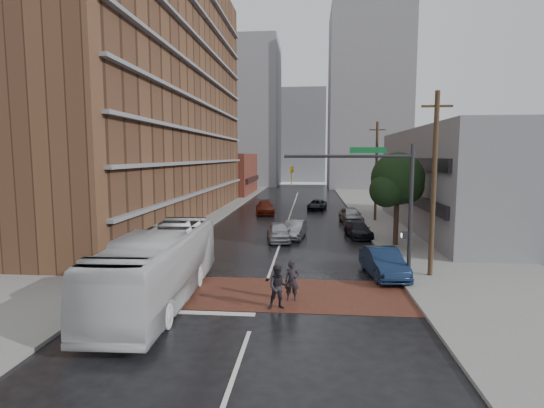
% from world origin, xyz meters
% --- Properties ---
extents(ground, '(160.00, 160.00, 0.00)m').
position_xyz_m(ground, '(0.00, 0.00, 0.00)').
color(ground, black).
rests_on(ground, ground).
extents(crosswalk, '(14.00, 5.00, 0.02)m').
position_xyz_m(crosswalk, '(0.00, 0.50, 0.01)').
color(crosswalk, brown).
rests_on(crosswalk, ground).
extents(sidewalk_west, '(9.00, 90.00, 0.15)m').
position_xyz_m(sidewalk_west, '(-11.50, 25.00, 0.07)').
color(sidewalk_west, gray).
rests_on(sidewalk_west, ground).
extents(sidewalk_east, '(9.00, 90.00, 0.15)m').
position_xyz_m(sidewalk_east, '(11.50, 25.00, 0.07)').
color(sidewalk_east, gray).
rests_on(sidewalk_east, ground).
extents(apartment_block, '(10.00, 44.00, 28.00)m').
position_xyz_m(apartment_block, '(-14.00, 24.00, 14.00)').
color(apartment_block, brown).
rests_on(apartment_block, ground).
extents(storefront_west, '(8.00, 16.00, 7.00)m').
position_xyz_m(storefront_west, '(-12.00, 54.00, 3.50)').
color(storefront_west, brown).
rests_on(storefront_west, ground).
extents(building_east, '(11.00, 26.00, 9.00)m').
position_xyz_m(building_east, '(16.50, 20.00, 4.50)').
color(building_east, gray).
rests_on(building_east, ground).
extents(distant_tower_west, '(18.00, 16.00, 32.00)m').
position_xyz_m(distant_tower_west, '(-14.00, 78.00, 16.00)').
color(distant_tower_west, gray).
rests_on(distant_tower_west, ground).
extents(distant_tower_east, '(16.00, 14.00, 36.00)m').
position_xyz_m(distant_tower_east, '(14.00, 72.00, 18.00)').
color(distant_tower_east, gray).
rests_on(distant_tower_east, ground).
extents(distant_tower_center, '(12.00, 10.00, 24.00)m').
position_xyz_m(distant_tower_center, '(0.00, 95.00, 12.00)').
color(distant_tower_center, gray).
rests_on(distant_tower_center, ground).
extents(street_tree, '(4.20, 4.10, 6.90)m').
position_xyz_m(street_tree, '(8.52, 12.03, 4.73)').
color(street_tree, '#332319').
rests_on(street_tree, ground).
extents(signal_mast, '(6.50, 0.30, 7.20)m').
position_xyz_m(signal_mast, '(5.85, 2.50, 4.73)').
color(signal_mast, '#2D2D33').
rests_on(signal_mast, ground).
extents(utility_pole_near, '(1.60, 0.26, 10.00)m').
position_xyz_m(utility_pole_near, '(8.80, 4.00, 5.14)').
color(utility_pole_near, '#473321').
rests_on(utility_pole_near, ground).
extents(utility_pole_far, '(1.60, 0.26, 10.00)m').
position_xyz_m(utility_pole_far, '(8.80, 24.00, 5.14)').
color(utility_pole_far, '#473321').
rests_on(utility_pole_far, ground).
extents(transit_bus, '(3.20, 11.85, 3.27)m').
position_xyz_m(transit_bus, '(-4.53, -1.00, 1.64)').
color(transit_bus, silver).
rests_on(transit_bus, ground).
extents(pedestrian_a, '(0.71, 0.50, 1.85)m').
position_xyz_m(pedestrian_a, '(1.45, -0.38, 0.92)').
color(pedestrian_a, black).
rests_on(pedestrian_a, ground).
extents(pedestrian_b, '(1.03, 0.85, 1.92)m').
position_xyz_m(pedestrian_b, '(0.92, -1.50, 0.96)').
color(pedestrian_b, black).
rests_on(pedestrian_b, ground).
extents(car_travel_a, '(2.33, 4.52, 1.47)m').
position_xyz_m(car_travel_a, '(-0.18, 13.25, 0.74)').
color(car_travel_a, '#B8BBC0').
rests_on(car_travel_a, ground).
extents(car_travel_b, '(2.05, 4.42, 1.40)m').
position_xyz_m(car_travel_b, '(0.99, 14.68, 0.70)').
color(car_travel_b, '#A4A8AC').
rests_on(car_travel_b, ground).
extents(car_travel_c, '(2.79, 5.24, 1.44)m').
position_xyz_m(car_travel_c, '(-2.95, 28.94, 0.72)').
color(car_travel_c, maroon).
rests_on(car_travel_c, ground).
extents(suv_travel, '(2.68, 4.69, 1.23)m').
position_xyz_m(suv_travel, '(3.10, 33.11, 0.62)').
color(suv_travel, black).
rests_on(suv_travel, ground).
extents(car_parked_near, '(2.25, 4.92, 1.56)m').
position_xyz_m(car_parked_near, '(6.30, 4.00, 0.78)').
color(car_parked_near, '#132442').
rests_on(car_parked_near, ground).
extents(car_parked_mid, '(2.26, 4.44, 1.23)m').
position_xyz_m(car_parked_mid, '(6.19, 15.45, 0.62)').
color(car_parked_mid, black).
rests_on(car_parked_mid, ground).
extents(car_parked_far, '(2.44, 4.85, 1.59)m').
position_xyz_m(car_parked_far, '(6.30, 22.95, 0.79)').
color(car_parked_far, '#98999F').
rests_on(car_parked_far, ground).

